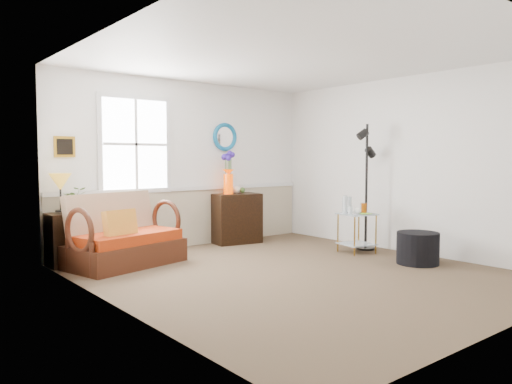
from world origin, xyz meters
TOP-DOWN VIEW (x-y plane):
  - floor at (0.00, 0.00)m, footprint 4.50×5.00m
  - ceiling at (0.00, 0.00)m, footprint 4.50×5.00m
  - walls at (0.00, 0.00)m, footprint 4.51×5.01m
  - wainscot at (0.00, 2.48)m, footprint 4.46×0.02m
  - chair_rail at (0.00, 2.47)m, footprint 4.46×0.04m
  - window at (-0.90, 2.47)m, footprint 1.14×0.06m
  - picture at (-1.92, 2.48)m, footprint 0.28×0.03m
  - mirror at (0.70, 2.48)m, footprint 0.47×0.07m
  - loveseat at (-1.40, 1.76)m, footprint 1.58×1.13m
  - throw_pillow at (-1.53, 1.60)m, footprint 0.46×0.21m
  - lamp_stand at (-2.04, 2.21)m, footprint 0.40×0.40m
  - table_lamp at (-2.06, 2.24)m, footprint 0.33×0.33m
  - potted_plant at (-1.89, 2.23)m, footprint 0.34×0.37m
  - cabinet at (0.76, 2.26)m, footprint 0.83×0.61m
  - flower_vase at (0.63, 2.28)m, footprint 0.26×0.26m
  - side_table at (1.62, 0.42)m, footprint 0.55×0.55m
  - tabletop_items at (1.64, 0.46)m, footprint 0.53×0.53m
  - floor_lamp at (1.94, 0.51)m, footprint 0.37×0.37m
  - ottoman at (1.64, -0.59)m, footprint 0.62×0.62m

SIDE VIEW (x-z plane):
  - floor at x=0.00m, z-range -0.01..0.01m
  - ottoman at x=1.64m, z-range 0.00..0.42m
  - side_table at x=1.62m, z-range 0.00..0.59m
  - lamp_stand at x=-2.04m, z-range 0.00..0.69m
  - cabinet at x=0.76m, z-range 0.00..0.82m
  - wainscot at x=0.00m, z-range 0.00..0.90m
  - loveseat at x=-1.40m, z-range 0.00..0.94m
  - throw_pillow at x=-1.53m, z-range 0.31..0.75m
  - tabletop_items at x=1.64m, z-range 0.59..0.84m
  - potted_plant at x=-1.89m, z-range 0.69..0.95m
  - chair_rail at x=0.00m, z-range 0.89..0.95m
  - table_lamp at x=-2.06m, z-range 0.69..1.20m
  - floor_lamp at x=1.94m, z-range 0.00..1.91m
  - flower_vase at x=0.63m, z-range 0.82..1.49m
  - walls at x=0.00m, z-range 0.00..2.60m
  - picture at x=-1.92m, z-range 1.41..1.69m
  - window at x=-0.90m, z-range 0.88..2.32m
  - mirror at x=0.70m, z-range 1.51..1.99m
  - ceiling at x=0.00m, z-range 2.60..2.60m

